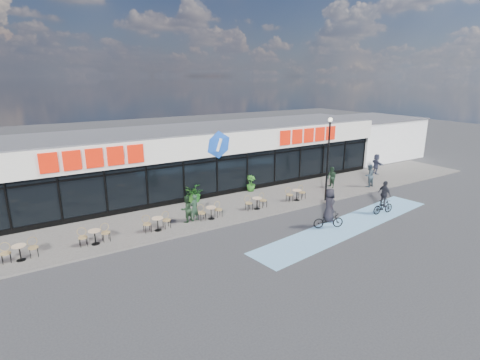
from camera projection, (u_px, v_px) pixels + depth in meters
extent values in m
plane|color=#28282B|center=(278.00, 231.00, 20.70)|extent=(120.00, 120.00, 0.00)
cube|color=#635D58|center=(236.00, 207.00, 24.38)|extent=(44.00, 5.00, 0.10)
cube|color=#6599C0|center=(349.00, 225.00, 21.50)|extent=(14.17, 4.13, 0.01)
cube|color=black|center=(198.00, 168.00, 28.49)|extent=(30.00, 6.00, 3.00)
cube|color=silver|center=(198.00, 139.00, 27.77)|extent=(30.60, 6.30, 1.50)
cube|color=#47474C|center=(197.00, 128.00, 27.68)|extent=(30.60, 6.30, 0.10)
cube|color=navy|center=(217.00, 155.00, 25.59)|extent=(30.60, 0.08, 0.18)
cube|color=black|center=(217.00, 161.00, 25.70)|extent=(30.00, 0.06, 0.08)
cube|color=black|center=(217.00, 195.00, 26.37)|extent=(30.00, 0.10, 0.40)
cube|color=red|center=(94.00, 158.00, 21.12)|extent=(5.63, 0.18, 1.10)
cube|color=red|center=(308.00, 135.00, 29.23)|extent=(5.63, 0.18, 1.10)
ellipsoid|color=#1749B8|center=(219.00, 145.00, 25.17)|extent=(1.90, 0.24, 1.90)
cylinder|color=black|center=(8.00, 209.00, 19.67)|extent=(0.10, 0.10, 3.00)
cylinder|color=black|center=(60.00, 201.00, 20.94)|extent=(0.10, 0.10, 3.00)
cylinder|color=black|center=(106.00, 194.00, 22.21)|extent=(0.10, 0.10, 3.00)
cylinder|color=black|center=(147.00, 188.00, 23.48)|extent=(0.10, 0.10, 3.00)
cylinder|color=black|center=(184.00, 182.00, 24.74)|extent=(0.10, 0.10, 3.00)
cylinder|color=black|center=(217.00, 177.00, 26.01)|extent=(0.10, 0.10, 3.00)
cylinder|color=black|center=(247.00, 172.00, 27.28)|extent=(0.10, 0.10, 3.00)
cylinder|color=black|center=(275.00, 168.00, 28.55)|extent=(0.10, 0.10, 3.00)
cylinder|color=black|center=(300.00, 164.00, 29.81)|extent=(0.10, 0.10, 3.00)
cylinder|color=black|center=(323.00, 160.00, 31.08)|extent=(0.10, 0.10, 3.00)
cylinder|color=black|center=(344.00, 157.00, 32.35)|extent=(0.10, 0.10, 3.00)
cylinder|color=black|center=(364.00, 154.00, 33.62)|extent=(0.10, 0.10, 3.00)
cube|color=white|center=(370.00, 137.00, 39.57)|extent=(9.00, 7.00, 4.00)
cube|color=#47474C|center=(371.00, 118.00, 39.02)|extent=(9.20, 7.20, 0.12)
cylinder|color=black|center=(328.00, 162.00, 24.79)|extent=(0.12, 0.12, 5.34)
sphere|color=#FFF2CC|center=(330.00, 120.00, 24.05)|extent=(0.28, 0.28, 0.28)
cylinder|color=tan|center=(19.00, 246.00, 16.97)|extent=(0.60, 0.60, 0.04)
cylinder|color=black|center=(20.00, 253.00, 17.06)|extent=(0.06, 0.06, 0.70)
cylinder|color=black|center=(21.00, 260.00, 17.16)|extent=(0.40, 0.40, 0.02)
cylinder|color=tan|center=(94.00, 231.00, 18.62)|extent=(0.60, 0.60, 0.04)
cylinder|color=black|center=(95.00, 237.00, 18.72)|extent=(0.06, 0.06, 0.70)
cylinder|color=black|center=(96.00, 244.00, 18.82)|extent=(0.40, 0.40, 0.02)
cylinder|color=tan|center=(157.00, 218.00, 20.28)|extent=(0.60, 0.60, 0.04)
cylinder|color=black|center=(158.00, 224.00, 20.38)|extent=(0.06, 0.06, 0.70)
cylinder|color=black|center=(158.00, 230.00, 20.47)|extent=(0.40, 0.40, 0.02)
cylinder|color=tan|center=(211.00, 207.00, 21.94)|extent=(0.60, 0.60, 0.04)
cylinder|color=black|center=(211.00, 213.00, 22.04)|extent=(0.06, 0.06, 0.70)
cylinder|color=black|center=(211.00, 219.00, 22.13)|extent=(0.40, 0.40, 0.02)
cylinder|color=tan|center=(257.00, 198.00, 23.60)|extent=(0.60, 0.60, 0.04)
cylinder|color=black|center=(257.00, 203.00, 23.70)|extent=(0.06, 0.06, 0.70)
cylinder|color=black|center=(257.00, 209.00, 23.79)|extent=(0.40, 0.40, 0.02)
cylinder|color=tan|center=(297.00, 190.00, 25.26)|extent=(0.60, 0.60, 0.04)
cylinder|color=black|center=(297.00, 195.00, 25.36)|extent=(0.06, 0.06, 0.70)
cylinder|color=black|center=(297.00, 200.00, 25.45)|extent=(0.40, 0.40, 0.02)
imported|color=#1C5D1A|center=(195.00, 194.00, 25.05)|extent=(1.08, 1.18, 1.12)
imported|color=#204D16|center=(192.00, 194.00, 24.97)|extent=(0.99, 1.11, 1.12)
imported|color=#215518|center=(251.00, 183.00, 27.38)|extent=(0.73, 0.73, 1.17)
imported|color=#1C3322|center=(194.00, 208.00, 21.71)|extent=(0.68, 0.58, 1.58)
imported|color=black|center=(186.00, 209.00, 21.49)|extent=(0.91, 0.79, 1.58)
imported|color=#192E1F|center=(332.00, 177.00, 28.19)|extent=(0.68, 0.83, 1.58)
imported|color=#2E3247|center=(376.00, 164.00, 32.19)|extent=(1.05, 1.68, 1.73)
imported|color=#2D3C47|center=(369.00, 176.00, 28.38)|extent=(0.88, 0.70, 1.74)
imported|color=black|center=(328.00, 220.00, 21.00)|extent=(1.82, 1.23, 0.90)
imported|color=black|center=(329.00, 205.00, 20.75)|extent=(0.90, 1.06, 1.85)
imported|color=black|center=(383.00, 207.00, 23.17)|extent=(1.55, 0.62, 0.91)
imported|color=black|center=(384.00, 194.00, 22.95)|extent=(0.52, 1.01, 1.65)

